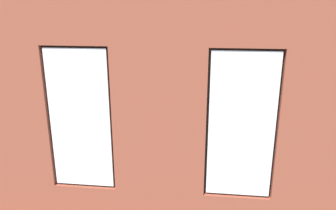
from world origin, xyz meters
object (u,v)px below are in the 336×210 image
potted_plant_beside_window_right (35,159)px  potted_plant_foreground_right (98,100)px  cup_ceramic (141,126)px  tv_flatscreen (50,110)px  potted_plant_corner_near_left (276,102)px  remote_gray (159,127)px  media_console (54,142)px  papasan_chair (180,112)px  potted_plant_by_left_couch (255,115)px  coffee_table (159,130)px  potted_plant_near_tv (56,144)px  potted_plant_between_couches (203,168)px  couch_left (283,141)px  potted_plant_corner_far_left (327,166)px  couch_by_window (116,179)px  table_plant_small (153,121)px  potted_plant_mid_room_small (204,130)px  candle_jar (176,124)px  remote_silver (163,129)px

potted_plant_beside_window_right → potted_plant_foreground_right: potted_plant_beside_window_right is taller
cup_ceramic → potted_plant_foreground_right: 2.04m
tv_flatscreen → potted_plant_corner_near_left: potted_plant_corner_near_left is taller
remote_gray → media_console: (2.10, 0.69, -0.17)m
papasan_chair → potted_plant_by_left_couch: bearing=-178.7°
coffee_table → tv_flatscreen: bearing=18.1°
potted_plant_near_tv → potted_plant_beside_window_right: bearing=80.0°
papasan_chair → potted_plant_between_couches: size_ratio=1.10×
couch_left → remote_gray: size_ratio=10.36×
potted_plant_corner_far_left → potted_plant_foreground_right: (4.51, -3.54, -0.22)m
couch_by_window → table_plant_small: couch_by_window is taller
couch_by_window → potted_plant_between_couches: bearing=-177.4°
couch_left → potted_plant_corner_near_left: 1.71m
potted_plant_corner_near_left → potted_plant_near_tv: (4.26, 3.07, -0.00)m
remote_gray → potted_plant_corner_near_left: size_ratio=0.12×
potted_plant_near_tv → couch_left: bearing=-161.2°
papasan_chair → potted_plant_corner_near_left: size_ratio=0.79×
papasan_chair → potted_plant_near_tv: bearing=54.3°
couch_by_window → potted_plant_foreground_right: (1.41, -3.45, 0.25)m
potted_plant_corner_near_left → couch_left: bearing=84.9°
potted_plant_corner_near_left → potted_plant_near_tv: bearing=35.8°
coffee_table → tv_flatscreen: tv_flatscreen is taller
potted_plant_corner_far_left → potted_plant_beside_window_right: (4.36, 0.01, -0.15)m
coffee_table → potted_plant_corner_near_left: size_ratio=0.90×
coffee_table → tv_flatscreen: 2.29m
coffee_table → cup_ceramic: 0.41m
cup_ceramic → potted_plant_foreground_right: (1.43, -1.45, 0.12)m
papasan_chair → potted_plant_corner_near_left: (-2.33, -0.38, 0.23)m
coffee_table → media_console: bearing=18.2°
papasan_chair → potted_plant_corner_far_left: bearing=126.0°
media_console → papasan_chair: size_ratio=0.98×
cup_ceramic → media_console: (1.73, 0.58, -0.20)m
potted_plant_corner_far_left → potted_plant_mid_room_small: (1.74, -2.32, -0.44)m
potted_plant_near_tv → couch_by_window: bearing=159.5°
media_console → candle_jar: bearing=-161.4°
coffee_table → tv_flatscreen: size_ratio=1.01×
potted_plant_beside_window_right → potted_plant_by_left_couch: (-3.81, -3.26, -0.22)m
remote_silver → candle_jar: bearing=-27.4°
papasan_chair → potted_plant_mid_room_small: papasan_chair is taller
table_plant_small → papasan_chair: size_ratio=0.17×
media_console → potted_plant_corner_near_left: size_ratio=0.77×
potted_plant_corner_far_left → couch_left: bearing=-85.6°
remote_gray → couch_left: bearing=-36.2°
potted_plant_corner_near_left → potted_plant_beside_window_right: size_ratio=1.14×
couch_by_window → table_plant_small: size_ratio=9.94×
tv_flatscreen → remote_silver: bearing=-165.4°
remote_gray → remote_silver: 0.15m
couch_by_window → papasan_chair: 3.21m
potted_plant_by_left_couch → potted_plant_between_couches: size_ratio=0.61×
potted_plant_beside_window_right → potted_plant_between_couches: 2.62m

